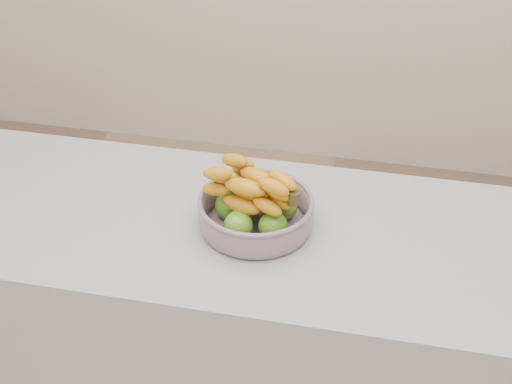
# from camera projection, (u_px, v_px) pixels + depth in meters

# --- Properties ---
(counter) EXTENTS (2.00, 0.60, 0.90)m
(counter) POSITION_uv_depth(u_px,v_px,m) (269.00, 358.00, 1.95)
(counter) COLOR #999AA1
(counter) RESTS_ON ground
(fruit_bowl) EXTENTS (0.27, 0.27, 0.16)m
(fruit_bowl) POSITION_uv_depth(u_px,v_px,m) (256.00, 208.00, 1.67)
(fruit_bowl) COLOR #8994A5
(fruit_bowl) RESTS_ON counter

